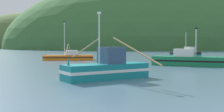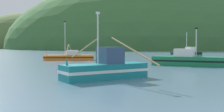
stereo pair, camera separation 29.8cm
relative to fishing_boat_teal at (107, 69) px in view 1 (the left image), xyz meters
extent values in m
ellipsoid|color=#386633|center=(52.69, 174.90, -0.91)|extent=(206.31, 165.05, 97.20)
ellipsoid|color=#516B38|center=(-37.27, 209.79, -0.91)|extent=(109.93, 87.95, 58.17)
cube|color=#147F84|center=(-0.07, -0.03, -0.24)|extent=(8.02, 5.30, 1.34)
cube|color=white|center=(-0.07, -0.03, -0.17)|extent=(8.10, 5.35, 0.24)
cone|color=#147F84|center=(-3.32, -1.50, 0.78)|extent=(0.26, 0.26, 0.70)
cube|color=#334C6B|center=(0.42, 0.19, 1.17)|extent=(2.49, 2.48, 1.47)
cylinder|color=silver|center=(-0.71, -0.32, 2.57)|extent=(0.12, 0.12, 4.27)
cube|color=white|center=(-0.71, -0.32, 4.82)|extent=(0.34, 0.18, 0.20)
cylinder|color=#997F4C|center=(1.61, -3.76, 1.71)|extent=(2.53, 5.43, 2.07)
cylinder|color=#997F4C|center=(-1.75, 3.70, 1.71)|extent=(2.53, 5.43, 2.07)
cube|color=#197A47|center=(13.38, 12.62, -0.25)|extent=(10.01, 7.64, 1.31)
cube|color=black|center=(13.38, 12.62, -0.19)|extent=(10.11, 7.72, 0.24)
cube|color=silver|center=(12.78, 13.00, 0.95)|extent=(3.30, 3.09, 1.10)
cylinder|color=silver|center=(14.15, 12.13, 2.32)|extent=(0.12, 0.12, 3.85)
cube|color=black|center=(14.15, 12.13, 4.37)|extent=(0.32, 0.22, 0.20)
cube|color=black|center=(19.82, 28.39, -0.17)|extent=(6.58, 3.67, 1.47)
cube|color=teal|center=(19.82, 28.39, -0.10)|extent=(6.64, 3.70, 0.27)
cone|color=black|center=(17.04, 27.66, 0.92)|extent=(0.24, 0.24, 0.70)
cube|color=silver|center=(20.73, 28.63, 1.10)|extent=(1.65, 1.98, 1.07)
cylinder|color=silver|center=(19.83, 28.39, 2.52)|extent=(0.12, 0.12, 3.91)
cube|color=teal|center=(19.83, 28.39, 4.59)|extent=(0.36, 0.12, 0.20)
cube|color=orange|center=(-3.71, 28.69, -0.41)|extent=(9.45, 2.70, 0.99)
cube|color=black|center=(-3.71, 28.69, -0.37)|extent=(9.55, 2.73, 0.18)
cone|color=orange|center=(-8.00, 28.91, 0.43)|extent=(0.21, 0.21, 0.70)
cube|color=silver|center=(-3.06, 28.65, 0.54)|extent=(2.27, 1.93, 0.92)
cylinder|color=silver|center=(-4.45, 28.73, 3.22)|extent=(0.12, 0.12, 6.28)
cube|color=black|center=(-4.45, 28.73, 6.48)|extent=(0.36, 0.05, 0.20)
cylinder|color=#997F4C|center=(-3.90, 24.90, 1.25)|extent=(0.40, 5.40, 1.86)
cylinder|color=#997F4C|center=(-3.51, 32.47, 1.25)|extent=(0.40, 5.40, 1.86)
camera|label=1|loc=(-3.03, -23.35, 2.13)|focal=43.16mm
camera|label=2|loc=(-2.74, -23.40, 2.13)|focal=43.16mm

